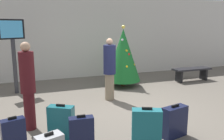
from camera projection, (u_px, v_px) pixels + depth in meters
The scene contains 12 objects.
ground_plane at pixel (130, 110), 5.71m from camera, with size 16.00×16.00×0.00m, color #665E54.
back_wall at pixel (88, 37), 9.15m from camera, with size 16.00×0.20×3.18m, color beige.
holiday_tree at pixel (123, 55), 7.73m from camera, with size 1.18×1.18×2.05m.
flight_info_kiosk at pixel (13, 44), 6.82m from camera, with size 0.69×0.42×2.22m.
waiting_bench at pixel (192, 71), 8.59m from camera, with size 1.48×0.44×0.48m.
traveller_0 at pixel (28, 84), 4.48m from camera, with size 0.36×0.36×1.74m.
traveller_1 at pixel (110, 68), 6.32m from camera, with size 0.48×0.48×1.71m.
suitcase_0 at pixel (14, 136), 3.75m from camera, with size 0.40×0.25×0.62m.
suitcase_1 at pixel (61, 122), 4.21m from camera, with size 0.50×0.40×0.66m.
suitcase_2 at pixel (146, 131), 3.76m from camera, with size 0.51×0.37×0.76m.
suitcase_3 at pixel (174, 122), 4.29m from camera, with size 0.53×0.31×0.62m.
suitcase_4 at pixel (82, 135), 3.73m from camera, with size 0.41×0.20×0.65m.
Camera 1 is at (-2.29, -4.93, 2.05)m, focal length 37.13 mm.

